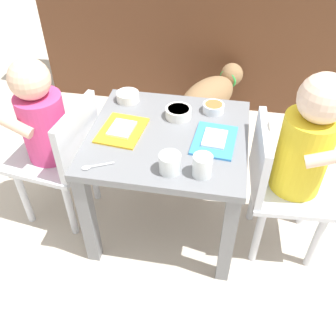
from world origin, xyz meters
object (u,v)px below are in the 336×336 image
Objects in this scene: water_cup_right at (202,167)px; seated_child_left at (47,127)px; food_tray_right at (214,140)px; cereal_bowl_right_side at (178,112)px; veggie_bowl_far at (213,107)px; spoon_by_left_tray at (94,166)px; dining_table at (168,153)px; food_tray_left at (122,130)px; seated_child_right at (301,151)px; dog at (210,96)px; water_cup_left at (170,164)px; veggie_bowl_near at (128,96)px.

seated_child_left is at bearing 164.00° from water_cup_right.
food_tray_right is 2.73× the size of water_cup_right.
veggie_bowl_far is at bearing 25.21° from cereal_bowl_right_side.
spoon_by_left_tray is at bearing -131.81° from veggie_bowl_far.
food_tray_left is at bearing -176.20° from dining_table.
seated_child_left is 0.30m from spoon_by_left_tray.
water_cup_right reaches higher than spoon_by_left_tray.
seated_child_left is (-0.43, -0.02, 0.07)m from dining_table.
seated_child_right is 0.58m from food_tray_left.
dog is 4.56× the size of spoon_by_left_tray.
water_cup_right is at bearing -152.88° from seated_child_right.
water_cup_right reaches higher than veggie_bowl_far.
seated_child_right is at bearing -63.73° from dog.
spoon_by_left_tray is (-0.23, -0.02, -0.02)m from water_cup_left.
veggie_bowl_far is (-0.02, 0.17, 0.01)m from food_tray_right.
food_tray_left is 0.26m from water_cup_left.
dining_table is at bearing -98.73° from dog.
food_tray_left is at bearing -145.66° from cereal_bowl_right_side.
food_tray_left is 2.72× the size of water_cup_right.
spoon_by_left_tray is at bearing -164.22° from seated_child_right.
veggie_bowl_far is 0.81× the size of spoon_by_left_tray.
dog is 2.28× the size of food_tray_right.
cereal_bowl_right_side is at bearing 111.95° from water_cup_right.
seated_child_right is 9.26× the size of veggie_bowl_far.
veggie_bowl_far is at bearing 146.70° from seated_child_right.
food_tray_right is 0.17m from water_cup_right.
spoon_by_left_tray is at bearing -123.91° from cereal_bowl_right_side.
spoon_by_left_tray is at bearing -108.93° from dog.
food_tray_right is (0.16, -0.01, 0.09)m from dining_table.
seated_child_right is 3.74× the size of food_tray_right.
veggie_bowl_near is at bearing 39.81° from seated_child_left.
dining_table is 0.29m from spoon_by_left_tray.
dog is 0.73m from food_tray_left.
seated_child_right reaches higher than water_cup_left.
cereal_bowl_right_side is 0.37m from spoon_by_left_tray.
water_cup_right is (-0.02, -0.17, 0.02)m from food_tray_right.
water_cup_left is at bearing -58.28° from veggie_bowl_near.
seated_child_right reaches higher than dining_table.
cereal_bowl_right_side is at bearing -154.79° from veggie_bowl_far.
dining_table is 0.75× the size of seated_child_right.
dog is 0.69m from food_tray_right.
cereal_bowl_right_side is 1.21× the size of veggie_bowl_far.
seated_child_right is at bearing -3.56° from dining_table.
seated_child_left reaches higher than dog.
dog is at bearing 81.27° from dining_table.
cereal_bowl_right_side is (-0.41, 0.14, 0.01)m from seated_child_right.
veggie_bowl_near is 0.38m from spoon_by_left_tray.
food_tray_left is at bearing 1.42° from seated_child_left.
seated_child_left is at bearing 179.36° from seated_child_right.
food_tray_left is 0.19m from spoon_by_left_tray.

